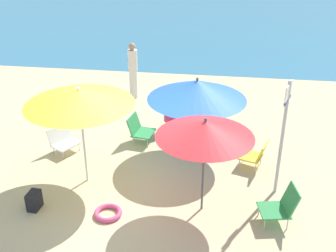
{
  "coord_description": "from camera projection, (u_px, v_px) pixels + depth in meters",
  "views": [
    {
      "loc": [
        1.68,
        -6.64,
        4.75
      ],
      "look_at": [
        0.56,
        1.31,
        0.7
      ],
      "focal_mm": 45.13,
      "sensor_mm": 36.0,
      "label": 1
    }
  ],
  "objects": [
    {
      "name": "person_a",
      "position": [
        133.0,
        70.0,
        11.83
      ],
      "size": [
        0.27,
        0.27,
        1.6
      ],
      "rotation": [
        0.0,
        0.0,
        1.24
      ],
      "color": "silver",
      "rests_on": "ground_plane"
    },
    {
      "name": "sea_water",
      "position": [
        194.0,
        20.0,
        21.06
      ],
      "size": [
        40.0,
        16.0,
        0.01
      ],
      "primitive_type": "cube",
      "color": "teal",
      "rests_on": "ground_plane"
    },
    {
      "name": "ground_plane",
      "position": [
        130.0,
        186.0,
        8.22
      ],
      "size": [
        40.0,
        40.0,
        0.0
      ],
      "primitive_type": "plane",
      "color": "#D3BC8C"
    },
    {
      "name": "warning_sign",
      "position": [
        284.0,
        124.0,
        7.42
      ],
      "size": [
        0.17,
        0.45,
        2.25
      ],
      "rotation": [
        0.0,
        0.0,
        -0.32
      ],
      "color": "#ADADB2",
      "rests_on": "ground_plane"
    },
    {
      "name": "beach_chair_a",
      "position": [
        63.0,
        140.0,
        9.32
      ],
      "size": [
        0.71,
        0.72,
        0.56
      ],
      "rotation": [
        0.0,
        0.0,
        -0.53
      ],
      "color": "white",
      "rests_on": "ground_plane"
    },
    {
      "name": "beach_bag",
      "position": [
        34.0,
        200.0,
        7.53
      ],
      "size": [
        0.21,
        0.3,
        0.34
      ],
      "primitive_type": "cube",
      "rotation": [
        0.0,
        0.0,
        4.65
      ],
      "color": "black",
      "rests_on": "ground_plane"
    },
    {
      "name": "swim_ring",
      "position": [
        108.0,
        213.0,
        7.42
      ],
      "size": [
        0.5,
        0.5,
        0.09
      ],
      "primitive_type": "torus",
      "color": "#E54C7F",
      "rests_on": "ground_plane"
    },
    {
      "name": "umbrella_red",
      "position": [
        205.0,
        129.0,
        6.87
      ],
      "size": [
        1.65,
        1.65,
        1.82
      ],
      "color": "#4C4C51",
      "rests_on": "ground_plane"
    },
    {
      "name": "beach_chair_c",
      "position": [
        139.0,
        129.0,
        9.69
      ],
      "size": [
        0.61,
        0.62,
        0.63
      ],
      "rotation": [
        0.0,
        0.0,
        -0.17
      ],
      "color": "#33934C",
      "rests_on": "ground_plane"
    },
    {
      "name": "umbrella_blue",
      "position": [
        197.0,
        90.0,
        8.67
      ],
      "size": [
        2.07,
        2.07,
        1.78
      ],
      "color": "#4C4C51",
      "rests_on": "ground_plane"
    },
    {
      "name": "umbrella_yellow",
      "position": [
        79.0,
        97.0,
        7.6
      ],
      "size": [
        2.02,
        2.02,
        2.0
      ],
      "color": "silver",
      "rests_on": "ground_plane"
    },
    {
      "name": "beach_chair_d",
      "position": [
        256.0,
        154.0,
        8.68
      ],
      "size": [
        0.64,
        0.6,
        0.61
      ],
      "rotation": [
        0.0,
        0.0,
        2.8
      ],
      "color": "gold",
      "rests_on": "ground_plane"
    },
    {
      "name": "beach_chair_b",
      "position": [
        281.0,
        205.0,
        7.11
      ],
      "size": [
        0.67,
        0.58,
        0.69
      ],
      "rotation": [
        0.0,
        0.0,
        3.33
      ],
      "color": "#33934C",
      "rests_on": "ground_plane"
    },
    {
      "name": "person_b",
      "position": [
        172.0,
        112.0,
        10.17
      ],
      "size": [
        0.53,
        0.38,
        0.95
      ],
      "rotation": [
        0.0,
        0.0,
        6.0
      ],
      "color": "#DB3866",
      "rests_on": "ground_plane"
    }
  ]
}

